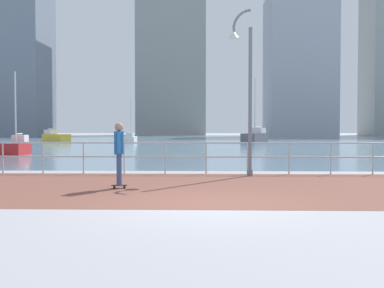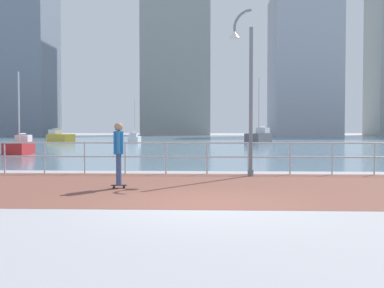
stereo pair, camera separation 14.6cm
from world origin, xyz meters
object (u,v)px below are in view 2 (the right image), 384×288
lamppost (246,84)px  sailboat_teal (20,147)px  sailboat_blue (135,139)px  sailboat_ivory (60,137)px  skateboarder (119,149)px  sailboat_yellow (259,137)px

lamppost → sailboat_teal: 16.97m
sailboat_blue → sailboat_teal: 22.32m
sailboat_teal → sailboat_blue: bearing=82.1°
sailboat_blue → sailboat_teal: bearing=-97.9°
sailboat_ivory → sailboat_blue: bearing=-18.7°
skateboarder → lamppost: bearing=42.6°
sailboat_teal → sailboat_yellow: sailboat_yellow is taller
sailboat_teal → sailboat_ivory: size_ratio=0.81×
sailboat_yellow → sailboat_ivory: bearing=172.7°
lamppost → sailboat_yellow: sailboat_yellow is taller
lamppost → sailboat_yellow: (4.09, 33.66, -2.32)m
lamppost → sailboat_blue: 34.81m
skateboarder → sailboat_ivory: size_ratio=0.28×
sailboat_blue → sailboat_teal: size_ratio=0.96×
skateboarder → sailboat_yellow: size_ratio=0.24×
lamppost → sailboat_teal: size_ratio=1.11×
sailboat_yellow → skateboarder: bearing=-101.6°
skateboarder → sailboat_blue: bearing=99.0°
sailboat_ivory → lamppost: bearing=-63.1°
sailboat_teal → sailboat_ivory: (-6.19, 25.24, 0.11)m
sailboat_blue → lamppost: bearing=-74.4°
skateboarder → sailboat_teal: (-8.87, 14.56, -0.55)m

